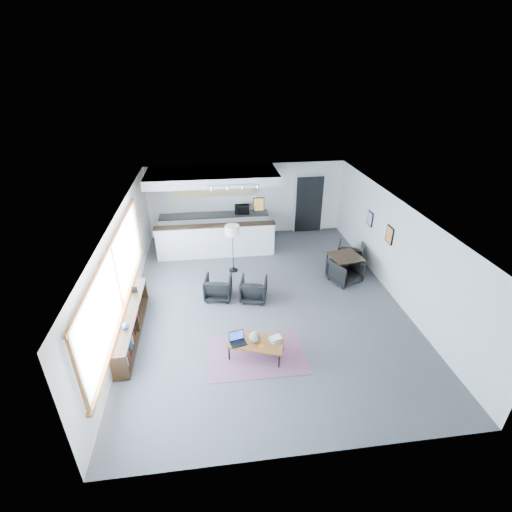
{
  "coord_description": "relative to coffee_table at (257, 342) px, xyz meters",
  "views": [
    {
      "loc": [
        -1.32,
        -8.22,
        5.72
      ],
      "look_at": [
        -0.19,
        0.4,
        1.15
      ],
      "focal_mm": 26.0,
      "sensor_mm": 36.0,
      "label": 1
    }
  ],
  "objects": [
    {
      "name": "room",
      "position": [
        0.5,
        2.07,
        0.94
      ],
      "size": [
        7.02,
        9.02,
        2.62
      ],
      "color": "#49494C",
      "rests_on": "ground"
    },
    {
      "name": "window",
      "position": [
        -2.96,
        1.17,
        1.1
      ],
      "size": [
        0.1,
        5.95,
        1.66
      ],
      "color": "#8CBFFF",
      "rests_on": "room"
    },
    {
      "name": "console",
      "position": [
        -2.8,
        1.02,
        -0.03
      ],
      "size": [
        0.35,
        3.0,
        0.8
      ],
      "color": "black",
      "rests_on": "floor"
    },
    {
      "name": "kitchenette",
      "position": [
        -0.7,
        5.78,
        1.02
      ],
      "size": [
        4.2,
        1.96,
        2.6
      ],
      "color": "white",
      "rests_on": "floor"
    },
    {
      "name": "doorway",
      "position": [
        2.8,
        6.49,
        0.72
      ],
      "size": [
        1.1,
        0.12,
        2.15
      ],
      "color": "black",
      "rests_on": "room"
    },
    {
      "name": "track_light",
      "position": [
        -0.09,
        4.27,
        2.17
      ],
      "size": [
        1.6,
        0.07,
        0.15
      ],
      "color": "silver",
      "rests_on": "room"
    },
    {
      "name": "wall_art_lower",
      "position": [
        3.97,
        2.47,
        1.19
      ],
      "size": [
        0.03,
        0.38,
        0.48
      ],
      "color": "black",
      "rests_on": "room"
    },
    {
      "name": "wall_art_upper",
      "position": [
        3.97,
        3.77,
        1.14
      ],
      "size": [
        0.03,
        0.34,
        0.44
      ],
      "color": "black",
      "rests_on": "room"
    },
    {
      "name": "kilim_rug",
      "position": [
        0.0,
        0.0,
        -0.35
      ],
      "size": [
        2.13,
        1.46,
        0.01
      ],
      "rotation": [
        0.0,
        0.0,
        -0.01
      ],
      "color": "#6A3D53",
      "rests_on": "floor"
    },
    {
      "name": "coffee_table",
      "position": [
        0.0,
        0.0,
        0.0
      ],
      "size": [
        1.32,
        1.0,
        0.38
      ],
      "rotation": [
        0.0,
        0.0,
        -0.35
      ],
      "color": "brown",
      "rests_on": "floor"
    },
    {
      "name": "laptop",
      "position": [
        -0.41,
        0.04,
        0.1
      ],
      "size": [
        0.39,
        0.35,
        0.24
      ],
      "rotation": [
        0.0,
        0.0,
        0.25
      ],
      "color": "black",
      "rests_on": "coffee_table"
    },
    {
      "name": "ceramic_pot",
      "position": [
        -0.04,
        -0.0,
        0.15
      ],
      "size": [
        0.24,
        0.24,
        0.24
      ],
      "rotation": [
        0.0,
        0.0,
        0.27
      ],
      "color": "gray",
      "rests_on": "coffee_table"
    },
    {
      "name": "book_stack",
      "position": [
        0.42,
        -0.01,
        0.07
      ],
      "size": [
        0.33,
        0.29,
        0.09
      ],
      "rotation": [
        0.0,
        0.0,
        0.31
      ],
      "color": "silver",
      "rests_on": "coffee_table"
    },
    {
      "name": "coaster",
      "position": [
        0.08,
        -0.16,
        0.03
      ],
      "size": [
        0.12,
        0.12,
        0.01
      ],
      "rotation": [
        0.0,
        0.0,
        0.14
      ],
      "color": "#E5590C",
      "rests_on": "coffee_table"
    },
    {
      "name": "armchair_left",
      "position": [
        -0.73,
        2.36,
        -0.0
      ],
      "size": [
        0.8,
        0.76,
        0.71
      ],
      "primitive_type": "imported",
      "rotation": [
        0.0,
        0.0,
        2.96
      ],
      "color": "black",
      "rests_on": "floor"
    },
    {
      "name": "armchair_right",
      "position": [
        0.21,
        2.16,
        -0.01
      ],
      "size": [
        0.81,
        0.77,
        0.7
      ],
      "primitive_type": "imported",
      "rotation": [
        0.0,
        0.0,
        2.91
      ],
      "color": "black",
      "rests_on": "floor"
    },
    {
      "name": "floor_lamp",
      "position": [
        -0.22,
        3.78,
        0.95
      ],
      "size": [
        0.53,
        0.53,
        1.5
      ],
      "rotation": [
        0.0,
        0.0,
        -0.26
      ],
      "color": "black",
      "rests_on": "floor"
    },
    {
      "name": "dining_table",
      "position": [
        3.0,
        2.96,
        0.3
      ],
      "size": [
        0.99,
        0.99,
        0.71
      ],
      "rotation": [
        0.0,
        0.0,
        0.19
      ],
      "color": "black",
      "rests_on": "floor"
    },
    {
      "name": "dining_chair_near",
      "position": [
        2.94,
        2.69,
        -0.02
      ],
      "size": [
        0.85,
        0.83,
        0.67
      ],
      "primitive_type": "imported",
      "rotation": [
        0.0,
        0.0,
        0.43
      ],
      "color": "black",
      "rests_on": "floor"
    },
    {
      "name": "dining_chair_far",
      "position": [
        3.47,
        3.78,
        -0.03
      ],
      "size": [
        0.81,
        0.79,
        0.64
      ],
      "primitive_type": "imported",
      "rotation": [
        0.0,
        0.0,
        2.72
      ],
      "color": "black",
      "rests_on": "floor"
    },
    {
      "name": "microwave",
      "position": [
        0.3,
        6.22,
        0.75
      ],
      "size": [
        0.53,
        0.32,
        0.35
      ],
      "primitive_type": "imported",
      "rotation": [
        0.0,
        0.0,
        -0.06
      ],
      "color": "black",
      "rests_on": "kitchenette"
    }
  ]
}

